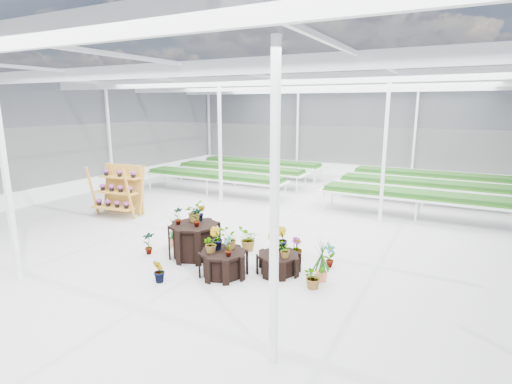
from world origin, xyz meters
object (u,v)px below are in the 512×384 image
at_px(plinth_tall, 195,241).
at_px(plinth_mid, 223,263).
at_px(shelf_rack, 117,191).
at_px(bird_table, 113,188).
at_px(plinth_low, 279,263).

bearing_deg(plinth_tall, plinth_mid, -26.57).
xyz_separation_m(plinth_tall, shelf_rack, (-4.53, 1.87, 0.43)).
height_order(plinth_tall, bird_table, bird_table).
height_order(plinth_mid, plinth_low, plinth_mid).
height_order(shelf_rack, bird_table, shelf_rack).
bearing_deg(plinth_low, plinth_tall, -177.40).
bearing_deg(plinth_mid, plinth_low, 34.99).
bearing_deg(plinth_tall, plinth_low, 2.60).
relative_size(plinth_low, shelf_rack, 0.56).
relative_size(plinth_tall, plinth_mid, 1.18).
bearing_deg(bird_table, plinth_mid, -28.37).
xyz_separation_m(plinth_low, shelf_rack, (-6.73, 1.77, 0.63)).
relative_size(plinth_mid, bird_table, 0.69).
xyz_separation_m(plinth_mid, plinth_low, (1.00, 0.70, -0.06)).
xyz_separation_m(plinth_mid, bird_table, (-6.52, 3.01, 0.48)).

